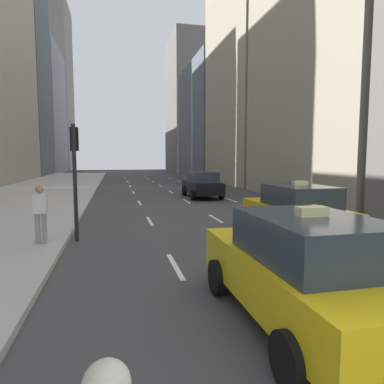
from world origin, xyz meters
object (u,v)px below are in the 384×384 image
taxi_lead (296,212)px  pedestrian_mid_block (40,211)px  taxi_second (303,269)px  traffic_light_pole (75,163)px  sedan_black_near (202,184)px

taxi_lead → pedestrian_mid_block: 7.66m
taxi_lead → taxi_second: (-2.80, -5.12, 0.00)m
taxi_lead → traffic_light_pole: traffic_light_pole is taller
taxi_lead → pedestrian_mid_block: bearing=175.6°
sedan_black_near → taxi_lead: bearing=-90.0°
taxi_second → pedestrian_mid_block: taxi_second is taller
taxi_lead → sedan_black_near: 11.87m
traffic_light_pole → pedestrian_mid_block: bearing=-138.1°
sedan_black_near → traffic_light_pole: 12.57m
taxi_second → pedestrian_mid_block: 7.49m
taxi_second → traffic_light_pole: bearing=121.2°
taxi_second → sedan_black_near: size_ratio=1.00×
taxi_second → pedestrian_mid_block: (-4.84, 5.71, 0.19)m
taxi_second → pedestrian_mid_block: size_ratio=2.67×
sedan_black_near → taxi_second: bearing=-99.4°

